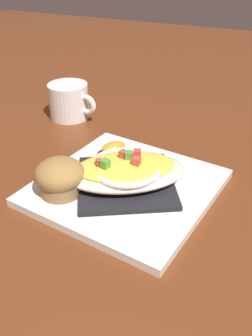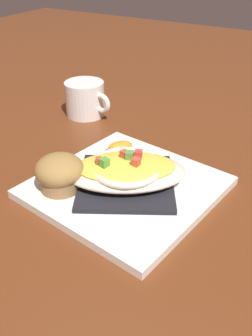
% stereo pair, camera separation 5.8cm
% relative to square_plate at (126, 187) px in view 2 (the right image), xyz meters
% --- Properties ---
extents(ground_plane, '(2.60, 2.60, 0.00)m').
position_rel_square_plate_xyz_m(ground_plane, '(0.00, 0.00, -0.01)').
color(ground_plane, brown).
extents(square_plate, '(0.30, 0.30, 0.01)m').
position_rel_square_plate_xyz_m(square_plate, '(0.00, 0.00, 0.00)').
color(square_plate, white).
rests_on(square_plate, ground_plane).
extents(folded_napkin, '(0.21, 0.21, 0.01)m').
position_rel_square_plate_xyz_m(folded_napkin, '(0.00, 0.00, 0.01)').
color(folded_napkin, black).
rests_on(folded_napkin, square_plate).
extents(gratin_dish, '(0.22, 0.20, 0.05)m').
position_rel_square_plate_xyz_m(gratin_dish, '(0.00, -0.00, 0.03)').
color(gratin_dish, beige).
rests_on(gratin_dish, folded_napkin).
extents(muffin, '(0.08, 0.08, 0.06)m').
position_rel_square_plate_xyz_m(muffin, '(0.08, 0.06, 0.04)').
color(muffin, olive).
rests_on(muffin, square_plate).
extents(orange_garnish, '(0.05, 0.06, 0.02)m').
position_rel_square_plate_xyz_m(orange_garnish, '(0.06, -0.08, 0.02)').
color(orange_garnish, '#4D216A').
rests_on(orange_garnish, square_plate).
extents(coffee_mug, '(0.12, 0.09, 0.08)m').
position_rel_square_plate_xyz_m(coffee_mug, '(0.23, -0.21, 0.03)').
color(coffee_mug, white).
rests_on(coffee_mug, ground_plane).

